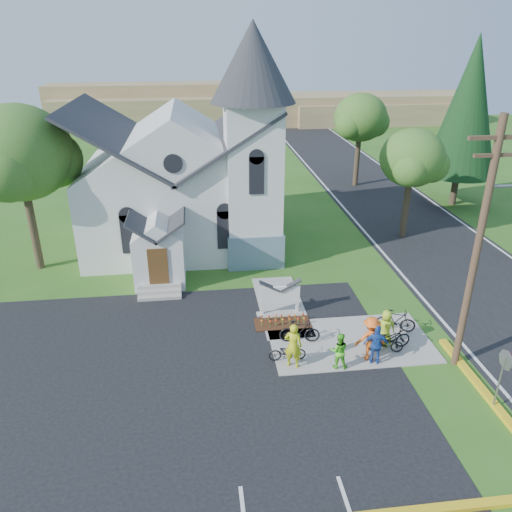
{
  "coord_description": "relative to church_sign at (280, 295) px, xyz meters",
  "views": [
    {
      "loc": [
        -4.84,
        -17.19,
        12.48
      ],
      "look_at": [
        -2.12,
        5.0,
        2.32
      ],
      "focal_mm": 35.0,
      "sensor_mm": 36.0,
      "label": 1
    }
  ],
  "objects": [
    {
      "name": "flower_bed",
      "position": [
        0.0,
        -0.9,
        -0.99
      ],
      "size": [
        2.6,
        1.1,
        0.07
      ],
      "primitive_type": "cube",
      "color": "#3C1E10",
      "rests_on": "ground"
    },
    {
      "name": "bike_2",
      "position": [
        4.13,
        -3.44,
        -0.46
      ],
      "size": [
        2.03,
        0.91,
        1.03
      ],
      "primitive_type": "imported",
      "rotation": [
        0.0,
        0.0,
        1.69
      ],
      "color": "black",
      "rests_on": "sidewalk"
    },
    {
      "name": "bike_3",
      "position": [
        4.93,
        -2.13,
        -0.45
      ],
      "size": [
        1.81,
        1.06,
        1.05
      ],
      "primitive_type": "imported",
      "rotation": [
        0.0,
        0.0,
        1.22
      ],
      "color": "black",
      "rests_on": "sidewalk"
    },
    {
      "name": "tree_road_near",
      "position": [
        9.7,
        8.8,
        4.18
      ],
      "size": [
        4.0,
        4.0,
        7.05
      ],
      "color": "#382A1E",
      "rests_on": "ground"
    },
    {
      "name": "bike_1",
      "position": [
        0.46,
        -2.48,
        -0.44
      ],
      "size": [
        1.83,
        0.74,
        1.07
      ],
      "primitive_type": "imported",
      "rotation": [
        0.0,
        0.0,
        1.44
      ],
      "color": "black",
      "rests_on": "sidewalk"
    },
    {
      "name": "conifer",
      "position": [
        16.2,
        14.8,
        6.36
      ],
      "size": [
        5.2,
        5.2,
        12.4
      ],
      "color": "#382A1E",
      "rests_on": "ground"
    },
    {
      "name": "cyclist_2",
      "position": [
        3.22,
        -4.32,
        -0.11
      ],
      "size": [
        1.1,
        0.7,
        1.74
      ],
      "primitive_type": "imported",
      "rotation": [
        0.0,
        0.0,
        2.85
      ],
      "color": "#224FAB",
      "rests_on": "sidewalk"
    },
    {
      "name": "sidewalk",
      "position": [
        2.7,
        -2.7,
        -1.0
      ],
      "size": [
        7.0,
        4.0,
        0.05
      ],
      "primitive_type": "cube",
      "color": "#9E978F",
      "rests_on": "ground"
    },
    {
      "name": "cyclist_0",
      "position": [
        -0.15,
        -4.12,
        0.0
      ],
      "size": [
        0.84,
        0.7,
        1.96
      ],
      "primitive_type": "imported",
      "rotation": [
        0.0,
        0.0,
        2.76
      ],
      "color": "#BEC917",
      "rests_on": "sidewalk"
    },
    {
      "name": "church_sign",
      "position": [
        0.0,
        0.0,
        0.0
      ],
      "size": [
        2.2,
        0.4,
        1.7
      ],
      "color": "#9E978F",
      "rests_on": "ground"
    },
    {
      "name": "utility_pole",
      "position": [
        6.56,
        -4.7,
        4.38
      ],
      "size": [
        3.45,
        0.28,
        10.0
      ],
      "color": "#483224",
      "rests_on": "ground"
    },
    {
      "name": "distant_hills",
      "position": [
        4.56,
        53.13,
        1.15
      ],
      "size": [
        61.0,
        10.0,
        5.6
      ],
      "color": "olive",
      "rests_on": "ground"
    },
    {
      "name": "cyclist_4",
      "position": [
        4.05,
        -3.13,
        -0.13
      ],
      "size": [
        0.93,
        0.72,
        1.68
      ],
      "primitive_type": "imported",
      "rotation": [
        0.0,
        0.0,
        2.9
      ],
      "color": "#A0C424",
      "rests_on": "sidewalk"
    },
    {
      "name": "stop_sign",
      "position": [
        6.63,
        -7.4,
        0.75
      ],
      "size": [
        0.11,
        0.76,
        2.48
      ],
      "color": "gray",
      "rests_on": "ground"
    },
    {
      "name": "bike_4",
      "position": [
        3.89,
        -3.61,
        -0.57
      ],
      "size": [
        1.63,
        0.84,
        0.81
      ],
      "primitive_type": "imported",
      "rotation": [
        0.0,
        0.0,
        1.37
      ],
      "color": "black",
      "rests_on": "sidewalk"
    },
    {
      "name": "tree_lot_corner",
      "position": [
        -12.8,
        6.8,
        5.58
      ],
      "size": [
        5.6,
        5.6,
        9.15
      ],
      "color": "#382A1E",
      "rests_on": "ground"
    },
    {
      "name": "bike_0",
      "position": [
        -0.3,
        -3.72,
        -0.57
      ],
      "size": [
        1.55,
        0.59,
        0.81
      ],
      "primitive_type": "imported",
      "rotation": [
        0.0,
        0.0,
        1.54
      ],
      "color": "black",
      "rests_on": "sidewalk"
    },
    {
      "name": "road",
      "position": [
        11.2,
        11.8,
        -1.02
      ],
      "size": [
        8.0,
        90.0,
        0.02
      ],
      "primitive_type": "cube",
      "color": "black",
      "rests_on": "ground"
    },
    {
      "name": "ground",
      "position": [
        1.2,
        -3.2,
        -1.03
      ],
      "size": [
        120.0,
        120.0,
        0.0
      ],
      "primitive_type": "plane",
      "color": "#2D5F1B",
      "rests_on": "ground"
    },
    {
      "name": "parking_lot",
      "position": [
        -5.8,
        -5.2,
        -1.02
      ],
      "size": [
        20.0,
        16.0,
        0.02
      ],
      "primitive_type": "cube",
      "color": "black",
      "rests_on": "ground"
    },
    {
      "name": "tree_road_mid",
      "position": [
        10.2,
        20.8,
        4.75
      ],
      "size": [
        4.4,
        4.4,
        7.8
      ],
      "color": "#382A1E",
      "rests_on": "ground"
    },
    {
      "name": "church",
      "position": [
        -4.28,
        9.28,
        4.22
      ],
      "size": [
        12.35,
        12.0,
        13.0
      ],
      "color": "silver",
      "rests_on": "ground"
    },
    {
      "name": "cyclist_3",
      "position": [
        3.08,
        -3.99,
        -0.01
      ],
      "size": [
        1.25,
        0.72,
        1.94
      ],
      "primitive_type": "imported",
      "rotation": [
        0.0,
        0.0,
        3.14
      ],
      "color": "orange",
      "rests_on": "sidewalk"
    },
    {
      "name": "cyclist_1",
      "position": [
        1.65,
        -4.4,
        -0.2
      ],
      "size": [
        0.87,
        0.74,
        1.56
      ],
      "primitive_type": "imported",
      "rotation": [
        0.0,
        0.0,
        2.92
      ],
      "color": "#52CF26",
      "rests_on": "sidewalk"
    }
  ]
}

